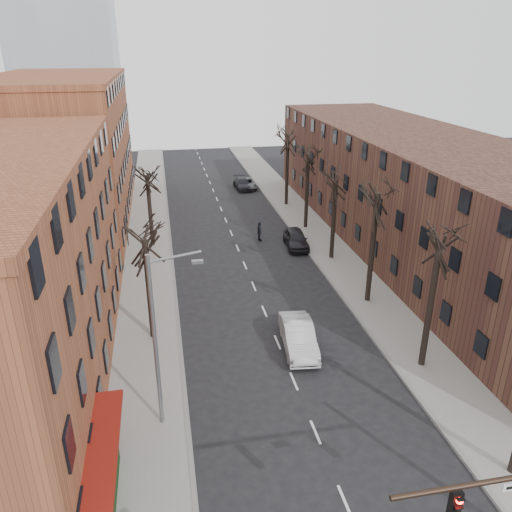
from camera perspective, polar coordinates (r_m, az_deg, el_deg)
sidewalk_left at (r=48.00m, az=-12.17°, el=1.63°), size 4.00×90.00×0.15m
sidewalk_right at (r=50.07m, az=6.43°, el=2.92°), size 4.00×90.00×0.15m
building_left_far at (r=55.62m, az=-21.12°, el=10.99°), size 12.00×28.00×14.00m
building_right at (r=47.26m, az=17.88°, el=7.00°), size 12.00×50.00×10.00m
awning_left at (r=23.53m, az=-16.32°, el=-24.95°), size 1.20×7.00×0.15m
hedge at (r=22.40m, az=-17.01°, el=-25.72°), size 0.80×6.00×1.00m
tree_right_a at (r=26.07m, az=27.12°, el=-21.22°), size 5.20×5.20×10.00m
tree_right_b at (r=31.06m, az=18.33°, el=-11.83°), size 5.20×5.20×10.80m
tree_right_c at (r=37.13m, az=12.57°, el=-5.10°), size 5.20×5.20×11.60m
tree_right_d at (r=43.81m, az=8.57°, el=-0.30°), size 5.20×5.20×10.00m
tree_right_e at (r=50.88m, az=5.67°, el=3.20°), size 5.20×5.20×10.80m
tree_right_f at (r=58.19m, az=3.47°, el=5.82°), size 5.20×5.20×11.60m
tree_left_a at (r=32.71m, az=-11.61°, el=-9.13°), size 5.20×5.20×9.50m
tree_left_b at (r=47.08m, az=-11.68°, el=1.15°), size 5.20×5.20×9.50m
streetlight at (r=23.26m, az=-11.10°, el=-8.91°), size 2.45×0.22×9.03m
silver_sedan at (r=30.72m, az=4.86°, el=-9.14°), size 2.26×5.26×1.69m
parked_car_near at (r=45.72m, az=4.59°, el=1.97°), size 2.22×4.80×1.59m
parked_car_mid at (r=64.78m, az=-1.56°, el=8.26°), size 2.02×4.68×1.34m
parked_car_far at (r=65.03m, az=-1.10°, el=8.29°), size 2.44×4.73×1.28m
pedestrian_crossing at (r=47.00m, az=0.40°, el=2.82°), size 0.47×1.09×1.86m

